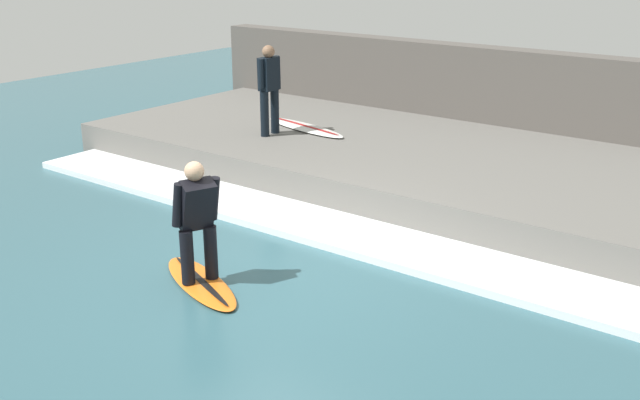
{
  "coord_description": "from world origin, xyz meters",
  "views": [
    {
      "loc": [
        -6.09,
        -5.18,
        3.72
      ],
      "look_at": [
        0.83,
        0.0,
        0.7
      ],
      "focal_mm": 42.0,
      "sensor_mm": 36.0,
      "label": 1
    }
  ],
  "objects_px": {
    "surfer_riding": "(197,216)",
    "surfboard_waiting_near": "(305,127)",
    "surfer_waiting_near": "(269,85)",
    "surfboard_riding": "(201,282)"
  },
  "relations": [
    {
      "from": "surfboard_riding",
      "to": "surfer_riding",
      "type": "height_order",
      "value": "surfer_riding"
    },
    {
      "from": "surfboard_riding",
      "to": "surfboard_waiting_near",
      "type": "height_order",
      "value": "surfboard_waiting_near"
    },
    {
      "from": "surfer_riding",
      "to": "surfboard_waiting_near",
      "type": "xyz_separation_m",
      "value": [
        4.86,
        2.27,
        -0.28
      ]
    },
    {
      "from": "surfer_waiting_near",
      "to": "surfboard_waiting_near",
      "type": "relative_size",
      "value": 0.76
    },
    {
      "from": "surfboard_riding",
      "to": "surfer_riding",
      "type": "distance_m",
      "value": 0.81
    },
    {
      "from": "surfer_waiting_near",
      "to": "surfboard_waiting_near",
      "type": "distance_m",
      "value": 1.09
    },
    {
      "from": "surfer_waiting_near",
      "to": "surfer_riding",
      "type": "bearing_deg",
      "value": -149.04
    },
    {
      "from": "surfer_riding",
      "to": "surfer_waiting_near",
      "type": "height_order",
      "value": "surfer_waiting_near"
    },
    {
      "from": "surfer_riding",
      "to": "surfboard_waiting_near",
      "type": "distance_m",
      "value": 5.37
    },
    {
      "from": "surfboard_riding",
      "to": "surfboard_waiting_near",
      "type": "relative_size",
      "value": 0.84
    }
  ]
}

